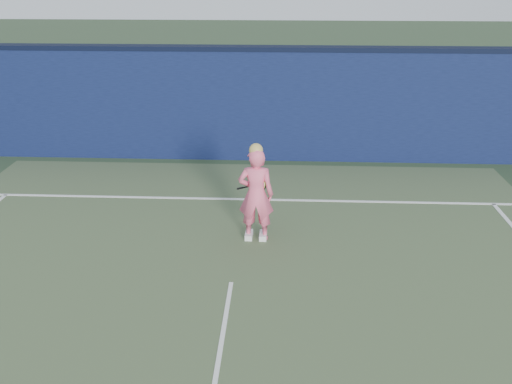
{
  "coord_description": "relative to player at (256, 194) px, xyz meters",
  "views": [
    {
      "loc": [
        0.67,
        -5.7,
        4.29
      ],
      "look_at": [
        0.29,
        2.41,
        0.85
      ],
      "focal_mm": 38.0,
      "sensor_mm": 36.0,
      "label": 1
    }
  ],
  "objects": [
    {
      "name": "ground",
      "position": [
        -0.29,
        -2.41,
        -0.81
      ],
      "size": [
        80.0,
        80.0,
        0.0
      ],
      "primitive_type": "plane",
      "color": "#2A4228",
      "rests_on": "ground"
    },
    {
      "name": "court_lines",
      "position": [
        -0.29,
        -2.74,
        -0.79
      ],
      "size": [
        11.0,
        12.04,
        0.01
      ],
      "color": "white",
      "rests_on": "court_surface"
    },
    {
      "name": "backstop_wall",
      "position": [
        -0.29,
        4.09,
        0.44
      ],
      "size": [
        24.0,
        0.4,
        2.5
      ],
      "primitive_type": "cube",
      "color": "#0C1436",
      "rests_on": "ground"
    },
    {
      "name": "wall_cap",
      "position": [
        -0.29,
        4.09,
        1.74
      ],
      "size": [
        24.0,
        0.42,
        0.1
      ],
      "primitive_type": "cube",
      "color": "black",
      "rests_on": "backstop_wall"
    },
    {
      "name": "racket",
      "position": [
        -0.0,
        0.43,
        -0.01
      ],
      "size": [
        0.52,
        0.12,
        0.28
      ],
      "rotation": [
        0.0,
        0.0,
        -0.15
      ],
      "color": "black",
      "rests_on": "ground"
    },
    {
      "name": "player",
      "position": [
        0.0,
        0.0,
        0.0
      ],
      "size": [
        0.59,
        0.4,
        1.67
      ],
      "rotation": [
        0.0,
        0.0,
        3.11
      ],
      "color": "#FF6388",
      "rests_on": "ground"
    }
  ]
}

